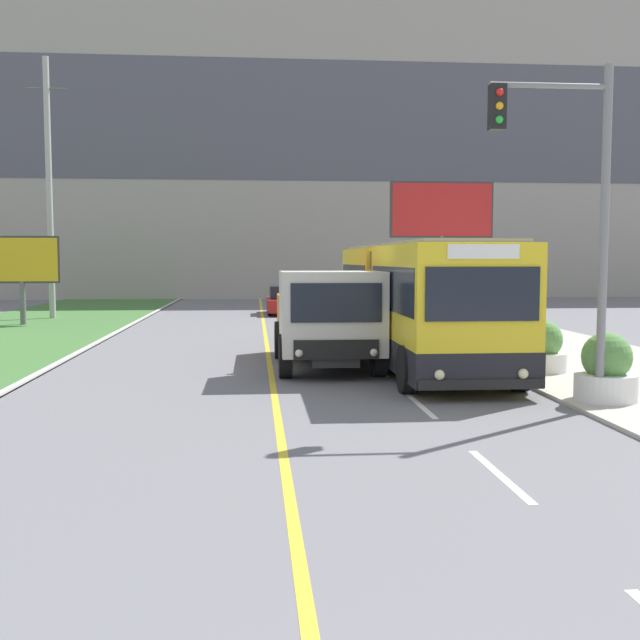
% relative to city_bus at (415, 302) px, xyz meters
% --- Properties ---
extents(apartment_block_background, '(80.00, 8.04, 23.79)m').
position_rel_city_bus_xyz_m(apartment_block_background, '(-3.96, 37.05, 10.28)').
color(apartment_block_background, gray).
rests_on(apartment_block_background, ground_plane).
extents(city_bus, '(2.70, 12.15, 3.19)m').
position_rel_city_bus_xyz_m(city_bus, '(0.00, 0.00, 0.00)').
color(city_bus, yellow).
rests_on(city_bus, ground_plane).
extents(dump_truck, '(2.51, 6.23, 2.50)m').
position_rel_city_bus_xyz_m(dump_truck, '(-2.53, -1.46, -0.37)').
color(dump_truck, black).
rests_on(dump_truck, ground_plane).
extents(car_distant, '(1.80, 4.30, 1.45)m').
position_rel_city_bus_xyz_m(car_distant, '(-2.79, 18.24, -0.93)').
color(car_distant, maroon).
rests_on(car_distant, ground_plane).
extents(utility_pole_far, '(1.80, 0.28, 12.09)m').
position_rel_city_bus_xyz_m(utility_pole_far, '(-13.85, 16.20, 4.48)').
color(utility_pole_far, '#9E9E99').
rests_on(utility_pole_far, ground_plane).
extents(traffic_light_mast, '(2.28, 0.32, 6.30)m').
position_rel_city_bus_xyz_m(traffic_light_mast, '(1.45, -6.65, 2.37)').
color(traffic_light_mast, slate).
rests_on(traffic_light_mast, ground_plane).
extents(billboard_large, '(4.48, 0.24, 6.12)m').
position_rel_city_bus_xyz_m(billboard_large, '(3.68, 11.79, 3.04)').
color(billboard_large, '#59595B').
rests_on(billboard_large, ground_plane).
extents(billboard_small, '(3.21, 0.24, 3.78)m').
position_rel_city_bus_xyz_m(billboard_small, '(-14.16, 12.72, 1.02)').
color(billboard_small, '#59595B').
rests_on(billboard_small, ground_plane).
extents(planter_round_near, '(1.18, 1.18, 1.31)m').
position_rel_city_bus_xyz_m(planter_round_near, '(2.37, -6.28, -0.97)').
color(planter_round_near, silver).
rests_on(planter_round_near, sidewalk_right).
extents(planter_round_second, '(1.15, 1.15, 1.23)m').
position_rel_city_bus_xyz_m(planter_round_second, '(2.60, -2.55, -1.01)').
color(planter_round_second, silver).
rests_on(planter_round_second, sidewalk_right).
extents(planter_round_third, '(1.10, 1.10, 1.25)m').
position_rel_city_bus_xyz_m(planter_round_third, '(2.35, 1.19, -1.00)').
color(planter_round_third, silver).
rests_on(planter_round_third, sidewalk_right).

